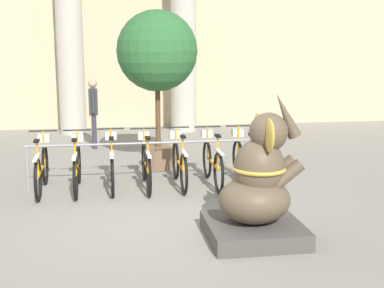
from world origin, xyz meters
TOP-DOWN VIEW (x-y plane):
  - ground_plane at (0.00, 0.00)m, footprint 60.00×60.00m
  - building_facade at (0.00, 8.60)m, footprint 20.00×0.20m
  - column_left at (-1.53, 7.60)m, footprint 0.88×0.88m
  - column_right at (1.53, 7.60)m, footprint 0.88×0.88m
  - bike_rack at (0.03, 1.95)m, footprint 4.09×0.05m
  - bicycle_0 at (-1.71, 1.82)m, footprint 0.48×1.73m
  - bicycle_1 at (-1.13, 1.80)m, footprint 0.48×1.73m
  - bicycle_2 at (-0.55, 1.86)m, footprint 0.48×1.73m
  - bicycle_3 at (0.03, 1.80)m, footprint 0.48×1.73m
  - bicycle_4 at (0.61, 1.83)m, footprint 0.48×1.73m
  - bicycle_5 at (1.20, 1.82)m, footprint 0.48×1.73m
  - bicycle_6 at (1.78, 1.82)m, footprint 0.48×1.73m
  - elephant_statue at (1.25, -0.86)m, footprint 1.19×1.19m
  - person_pedestrian at (-0.92, 5.45)m, footprint 0.22×0.47m
  - potted_tree at (0.38, 3.22)m, footprint 1.56×1.56m

SIDE VIEW (x-z plane):
  - ground_plane at x=0.00m, z-range 0.00..0.00m
  - bicycle_0 at x=-1.71m, z-range -0.08..0.89m
  - bicycle_1 at x=-1.13m, z-range -0.08..0.89m
  - bicycle_2 at x=-0.55m, z-range -0.08..0.89m
  - bicycle_3 at x=0.03m, z-range -0.08..0.89m
  - bicycle_4 at x=0.61m, z-range -0.08..0.89m
  - bicycle_5 at x=1.20m, z-range -0.08..0.89m
  - bicycle_6 at x=1.78m, z-range -0.08..0.89m
  - bike_rack at x=0.03m, z-range 0.23..1.00m
  - elephant_statue at x=1.25m, z-range -0.31..1.59m
  - person_pedestrian at x=-0.92m, z-range 0.16..1.79m
  - potted_tree at x=0.38m, z-range 0.68..3.77m
  - column_left at x=-1.53m, z-range 0.04..5.20m
  - column_right at x=1.53m, z-range 0.04..5.20m
  - building_facade at x=0.00m, z-range 0.00..6.00m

